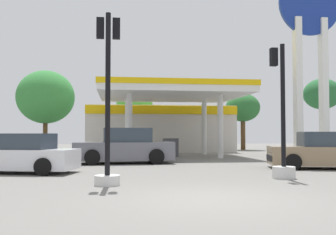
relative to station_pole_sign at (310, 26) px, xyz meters
name	(u,v)px	position (x,y,z in m)	size (l,w,h in m)	color
ground_plane	(208,198)	(-10.00, -14.73, -8.11)	(90.00, 90.00, 0.00)	slate
gas_station	(160,125)	(-8.70, 6.84, -6.05)	(10.91, 14.22, 4.26)	beige
station_pole_sign	(310,26)	(0.00, 0.00, 0.00)	(4.00, 0.56, 12.73)	white
car_0	(322,152)	(-3.83, -8.26, -7.44)	(4.38, 2.66, 1.46)	black
car_1	(124,147)	(-11.61, -4.39, -7.36)	(4.72, 2.32, 1.65)	black
car_2	(21,155)	(-15.30, -8.52, -7.47)	(4.17, 2.53, 1.40)	black
traffic_signal_1	(108,116)	(-12.20, -12.22, -6.24)	(0.69, 0.70, 4.70)	silver
traffic_signal_2	(282,141)	(-6.83, -11.32, -6.95)	(0.70, 0.71, 4.20)	silver
tree_1	(46,97)	(-17.86, 10.83, -3.67)	(4.76, 4.76, 6.66)	brown
tree_2	(135,104)	(-10.50, 9.67, -4.26)	(2.99, 2.99, 5.51)	brown
tree_3	(243,108)	(-1.27, 9.49, -4.53)	(2.91, 2.91, 4.82)	brown
tree_4	(322,94)	(6.38, 10.25, -3.19)	(3.32, 3.32, 6.34)	brown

